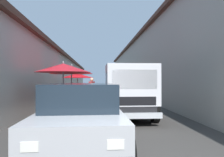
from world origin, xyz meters
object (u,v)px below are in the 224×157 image
at_px(fruit_stall_far_left, 72,77).
at_px(parked_scooter, 126,98).
at_px(fruit_stall_near_right, 77,79).
at_px(fruit_stall_far_right, 64,75).
at_px(hatchback_car, 81,114).
at_px(delivery_truck, 128,93).
at_px(vendor_by_crates, 118,89).
at_px(vendor_in_shade, 92,89).
at_px(plastic_stool, 123,103).

bearing_deg(fruit_stall_far_left, parked_scooter, -55.78).
xyz_separation_m(fruit_stall_near_right, fruit_stall_far_right, (-6.34, -0.07, 0.13)).
distance_m(fruit_stall_near_right, hatchback_car, 9.94).
height_order(delivery_truck, parked_scooter, delivery_truck).
height_order(vendor_by_crates, vendor_in_shade, vendor_in_shade).
height_order(fruit_stall_far_right, vendor_in_shade, fruit_stall_far_right).
height_order(fruit_stall_far_right, vendor_by_crates, fruit_stall_far_right).
distance_m(fruit_stall_far_left, parked_scooter, 3.79).
height_order(fruit_stall_near_right, hatchback_car, fruit_stall_near_right).
bearing_deg(hatchback_car, vendor_by_crates, -10.67).
height_order(hatchback_car, delivery_truck, delivery_truck).
distance_m(hatchback_car, delivery_truck, 3.57).
bearing_deg(vendor_in_shade, parked_scooter, -96.99).
bearing_deg(fruit_stall_far_left, hatchback_car, -171.16).
distance_m(fruit_stall_far_left, vendor_by_crates, 5.12).
distance_m(fruit_stall_far_right, hatchback_car, 3.77).
relative_size(fruit_stall_far_left, delivery_truck, 0.47).
bearing_deg(hatchback_car, delivery_truck, -26.03).
relative_size(fruit_stall_far_right, vendor_in_shade, 1.35).
distance_m(delivery_truck, vendor_in_shade, 4.98).
height_order(fruit_stall_far_left, vendor_in_shade, fruit_stall_far_left).
xyz_separation_m(hatchback_car, delivery_truck, (3.19, -1.56, 0.30)).
bearing_deg(vendor_by_crates, plastic_stool, 177.32).
relative_size(hatchback_car, parked_scooter, 2.36).
bearing_deg(hatchback_car, parked_scooter, -15.19).
relative_size(delivery_truck, parked_scooter, 2.95).
bearing_deg(delivery_truck, fruit_stall_far_left, 44.68).
height_order(fruit_stall_near_right, delivery_truck, fruit_stall_near_right).
bearing_deg(plastic_stool, fruit_stall_near_right, 34.51).
bearing_deg(fruit_stall_far_right, plastic_stool, -47.69).
distance_m(fruit_stall_far_left, hatchback_car, 5.80).
relative_size(delivery_truck, vendor_in_shade, 2.93).
height_order(fruit_stall_far_left, delivery_truck, fruit_stall_far_left).
height_order(parked_scooter, plastic_stool, parked_scooter).
distance_m(hatchback_car, vendor_in_shade, 7.93).
relative_size(fruit_stall_far_left, fruit_stall_far_right, 1.02).
bearing_deg(vendor_by_crates, delivery_truck, 177.37).
relative_size(fruit_stall_far_left, fruit_stall_near_right, 1.03).
bearing_deg(hatchback_car, plastic_stool, -15.86).
relative_size(vendor_in_shade, plastic_stool, 3.87).
bearing_deg(plastic_stool, delivery_truck, 177.45).
distance_m(delivery_truck, plastic_stool, 2.82).
bearing_deg(hatchback_car, vendor_in_shade, -0.21).
distance_m(delivery_truck, parked_scooter, 4.55).
bearing_deg(fruit_stall_near_right, vendor_in_shade, -151.27).
xyz_separation_m(vendor_in_shade, parked_scooter, (-0.25, -2.06, -0.53)).
bearing_deg(fruit_stall_far_right, vendor_in_shade, -12.60).
xyz_separation_m(fruit_stall_near_right, vendor_in_shade, (-1.93, -1.06, -0.61)).
xyz_separation_m(fruit_stall_far_right, delivery_truck, (-0.32, -2.52, -0.68)).
bearing_deg(fruit_stall_far_right, vendor_by_crates, -23.83).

